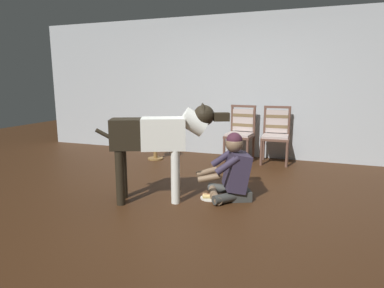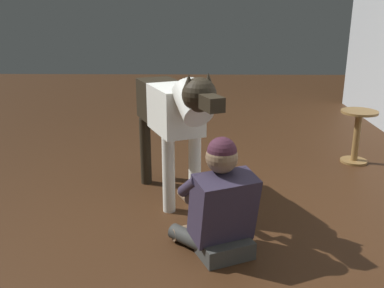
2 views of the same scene
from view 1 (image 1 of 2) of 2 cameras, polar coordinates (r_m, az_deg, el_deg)
ground_plane at (r=3.96m, az=2.55°, el=-9.76°), size 15.28×15.28×0.00m
back_wall at (r=6.17m, az=9.67°, el=9.85°), size 8.83×0.10×2.60m
dining_chair_left_of_pair at (r=5.89m, az=8.58°, el=2.44°), size 0.50×0.50×0.98m
dining_chair_right_of_pair at (r=5.81m, az=14.53°, el=2.09°), size 0.47×0.48×0.98m
person_sitting_on_floor at (r=3.94m, az=7.09°, el=-4.89°), size 0.72×0.62×0.81m
large_dog at (r=3.77m, az=-5.87°, el=1.20°), size 1.44×0.74×1.16m
hot_dog_on_plate at (r=3.99m, az=3.21°, el=-9.20°), size 0.24×0.24×0.06m
round_side_table at (r=5.92m, az=-6.50°, el=0.47°), size 0.37×0.37×0.56m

